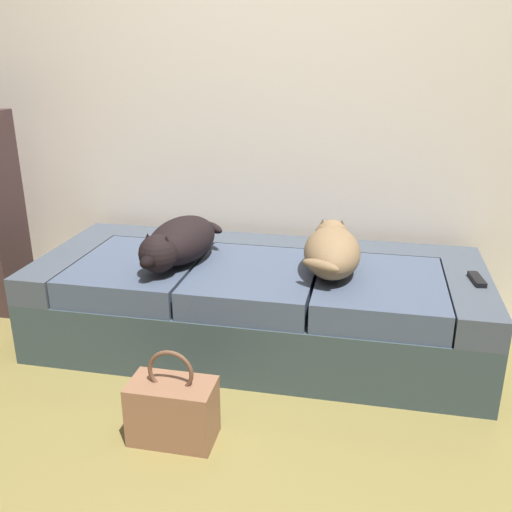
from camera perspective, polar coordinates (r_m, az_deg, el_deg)
The scene contains 7 objects.
ground_plane at distance 2.11m, azimuth -5.92°, elevation -21.81°, with size 10.00×10.00×0.00m, color olive.
back_wall at distance 3.15m, azimuth 2.53°, elevation 20.03°, with size 6.40×0.10×2.80m, color beige.
couch at distance 2.84m, azimuth 0.21°, elevation -4.71°, with size 2.14×0.89×0.43m.
dog_dark at distance 2.72m, azimuth -7.76°, elevation 1.37°, with size 0.35×0.62×0.21m.
dog_tan at distance 2.64m, azimuth 7.58°, elevation 0.67°, with size 0.29×0.61×0.21m.
tv_remote at distance 2.70m, azimuth 21.20°, elevation -2.19°, with size 0.04×0.15×0.02m, color black.
handbag at distance 2.24m, azimuth -8.32°, elevation -14.96°, with size 0.32×0.18×0.38m.
Camera 1 is at (0.52, -1.48, 1.40)m, focal length 40.04 mm.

